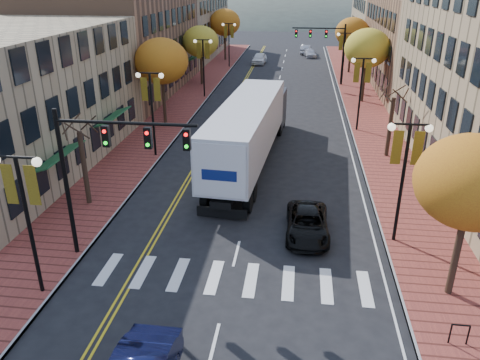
% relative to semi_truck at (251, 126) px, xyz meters
% --- Properties ---
extents(ground, '(200.00, 200.00, 0.00)m').
position_rel_semi_truck_xyz_m(ground, '(0.59, -15.76, -2.68)').
color(ground, black).
rests_on(ground, ground).
extents(sidewalk_left, '(4.00, 85.00, 0.15)m').
position_rel_semi_truck_xyz_m(sidewalk_left, '(-8.41, 16.74, -2.60)').
color(sidewalk_left, brown).
rests_on(sidewalk_left, ground).
extents(sidewalk_right, '(4.00, 85.00, 0.15)m').
position_rel_semi_truck_xyz_m(sidewalk_right, '(9.59, 16.74, -2.60)').
color(sidewalk_right, brown).
rests_on(sidewalk_right, ground).
extents(building_left_mid, '(12.00, 24.00, 11.00)m').
position_rel_semi_truck_xyz_m(building_left_mid, '(-16.41, 20.24, 2.82)').
color(building_left_mid, brown).
rests_on(building_left_mid, ground).
extents(building_left_far, '(12.00, 26.00, 9.50)m').
position_rel_semi_truck_xyz_m(building_left_far, '(-16.41, 45.24, 2.07)').
color(building_left_far, '#9E8966').
rests_on(building_left_far, ground).
extents(building_right_mid, '(15.00, 24.00, 10.00)m').
position_rel_semi_truck_xyz_m(building_right_mid, '(19.09, 26.24, 2.32)').
color(building_right_mid, brown).
rests_on(building_right_mid, ground).
extents(building_right_far, '(15.00, 20.00, 11.00)m').
position_rel_semi_truck_xyz_m(building_right_far, '(19.09, 48.24, 2.82)').
color(building_right_far, '#9E8966').
rests_on(building_right_far, ground).
extents(tree_left_a, '(0.28, 0.28, 4.20)m').
position_rel_semi_truck_xyz_m(tree_left_a, '(-8.41, -7.76, -0.43)').
color(tree_left_a, '#382619').
rests_on(tree_left_a, sidewalk_left).
extents(tree_left_b, '(4.48, 4.48, 7.21)m').
position_rel_semi_truck_xyz_m(tree_left_b, '(-8.41, 8.24, 2.77)').
color(tree_left_b, '#382619').
rests_on(tree_left_b, sidewalk_left).
extents(tree_left_c, '(4.16, 4.16, 6.69)m').
position_rel_semi_truck_xyz_m(tree_left_c, '(-8.41, 24.24, 2.38)').
color(tree_left_c, '#382619').
rests_on(tree_left_c, sidewalk_left).
extents(tree_left_d, '(4.61, 4.61, 7.42)m').
position_rel_semi_truck_xyz_m(tree_left_d, '(-8.41, 42.24, 2.92)').
color(tree_left_d, '#382619').
rests_on(tree_left_d, sidewalk_left).
extents(tree_right_a, '(4.16, 4.16, 6.69)m').
position_rel_semi_truck_xyz_m(tree_right_a, '(9.59, -13.76, 2.38)').
color(tree_right_a, '#382619').
rests_on(tree_right_a, sidewalk_right).
extents(tree_right_b, '(0.28, 0.28, 4.20)m').
position_rel_semi_truck_xyz_m(tree_right_b, '(9.59, 2.24, -0.43)').
color(tree_right_b, '#382619').
rests_on(tree_right_b, sidewalk_right).
extents(tree_right_c, '(4.48, 4.48, 7.21)m').
position_rel_semi_truck_xyz_m(tree_right_c, '(9.59, 18.24, 2.77)').
color(tree_right_c, '#382619').
rests_on(tree_right_c, sidewalk_right).
extents(tree_right_d, '(4.35, 4.35, 7.00)m').
position_rel_semi_truck_xyz_m(tree_right_d, '(9.59, 34.24, 2.61)').
color(tree_right_d, '#382619').
rests_on(tree_right_d, sidewalk_right).
extents(lamp_left_a, '(1.96, 0.36, 6.05)m').
position_rel_semi_truck_xyz_m(lamp_left_a, '(-6.91, -15.76, 1.62)').
color(lamp_left_a, black).
rests_on(lamp_left_a, ground).
extents(lamp_left_b, '(1.96, 0.36, 6.05)m').
position_rel_semi_truck_xyz_m(lamp_left_b, '(-6.91, 0.24, 1.62)').
color(lamp_left_b, black).
rests_on(lamp_left_b, ground).
extents(lamp_left_c, '(1.96, 0.36, 6.05)m').
position_rel_semi_truck_xyz_m(lamp_left_c, '(-6.91, 18.24, 1.62)').
color(lamp_left_c, black).
rests_on(lamp_left_c, ground).
extents(lamp_left_d, '(1.96, 0.36, 6.05)m').
position_rel_semi_truck_xyz_m(lamp_left_d, '(-6.91, 36.24, 1.62)').
color(lamp_left_d, black).
rests_on(lamp_left_d, ground).
extents(lamp_right_a, '(1.96, 0.36, 6.05)m').
position_rel_semi_truck_xyz_m(lamp_right_a, '(8.09, -9.76, 1.62)').
color(lamp_right_a, black).
rests_on(lamp_right_a, ground).
extents(lamp_right_b, '(1.96, 0.36, 6.05)m').
position_rel_semi_truck_xyz_m(lamp_right_b, '(8.09, 8.24, 1.62)').
color(lamp_right_b, black).
rests_on(lamp_right_b, ground).
extents(lamp_right_c, '(1.96, 0.36, 6.05)m').
position_rel_semi_truck_xyz_m(lamp_right_c, '(8.09, 26.24, 1.62)').
color(lamp_right_c, black).
rests_on(lamp_right_c, ground).
extents(traffic_mast_near, '(6.10, 0.35, 7.00)m').
position_rel_semi_truck_xyz_m(traffic_mast_near, '(-4.88, -12.76, 2.25)').
color(traffic_mast_near, black).
rests_on(traffic_mast_near, ground).
extents(traffic_mast_far, '(6.10, 0.34, 7.00)m').
position_rel_semi_truck_xyz_m(traffic_mast_far, '(6.07, 26.24, 2.25)').
color(traffic_mast_far, black).
rests_on(traffic_mast_far, ground).
extents(semi_truck, '(4.26, 18.49, 4.58)m').
position_rel_semi_truck_xyz_m(semi_truck, '(0.00, 0.00, 0.00)').
color(semi_truck, black).
rests_on(semi_truck, ground).
extents(black_suv, '(2.16, 4.56, 1.26)m').
position_rel_semi_truck_xyz_m(black_suv, '(3.88, -9.59, -2.05)').
color(black_suv, black).
rests_on(black_suv, ground).
extents(car_far_white, '(2.12, 4.69, 1.56)m').
position_rel_semi_truck_xyz_m(car_far_white, '(-2.95, 39.98, -1.90)').
color(car_far_white, white).
rests_on(car_far_white, ground).
extents(car_far_silver, '(2.25, 4.38, 1.21)m').
position_rel_semi_truck_xyz_m(car_far_silver, '(4.53, 47.31, -2.07)').
color(car_far_silver, '#B9B8C1').
rests_on(car_far_silver, ground).
extents(car_far_oncoming, '(1.85, 4.45, 1.43)m').
position_rel_semi_truck_xyz_m(car_far_oncoming, '(3.89, 50.75, -1.96)').
color(car_far_oncoming, '#A8A9B0').
rests_on(car_far_oncoming, ground).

